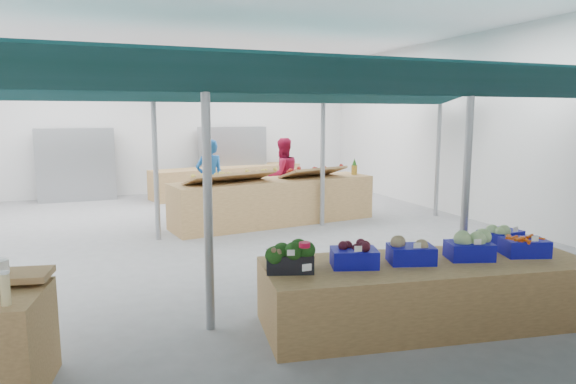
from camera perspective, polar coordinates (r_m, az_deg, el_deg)
name	(u,v)px	position (r m, az deg, el deg)	size (l,w,h in m)	color
floor	(215,241)	(9.99, -8.10, -5.36)	(13.00, 13.00, 0.00)	slate
hall	(196,103)	(11.11, -10.14, 9.75)	(13.00, 13.00, 13.00)	silver
pole_grid	(284,151)	(8.26, -0.46, 4.54)	(10.00, 4.60, 3.00)	gray
awnings	(284,90)	(8.25, -0.47, 11.26)	(9.50, 7.08, 0.30)	#0B2F2F
back_shelving_left	(76,165)	(15.51, -22.45, 2.79)	(2.00, 0.50, 2.00)	#B23F33
back_shelving_right	(233,160)	(16.07, -6.19, 3.58)	(2.00, 0.50, 2.00)	#B23F33
veg_counter	(426,292)	(6.25, 15.10, -10.70)	(3.76, 1.25, 0.73)	brown
fruit_counter	(275,201)	(11.36, -1.48, -1.05)	(4.59, 1.09, 0.98)	brown
far_counter	(228,181)	(15.56, -6.67, 1.26)	(4.68, 0.94, 0.84)	brown
crate_stack	(544,279)	(7.37, 26.59, -8.63)	(0.55, 0.39, 0.66)	#0D0E95
vendor_left	(210,179)	(12.01, -8.68, 1.44)	(0.67, 0.44, 1.84)	#1957A5
vendor_right	(282,176)	(12.53, -0.62, 1.83)	(0.89, 0.70, 1.84)	#B0153D
crate_broccoli	(290,256)	(5.55, 0.18, -7.17)	(0.58, 0.49, 0.35)	black
crate_beets	(354,255)	(5.75, 7.36, -6.94)	(0.58, 0.49, 0.29)	#0D0E95
crate_celeriac	(411,250)	(6.01, 13.51, -6.33)	(0.58, 0.49, 0.31)	#0D0E95
crate_cabbage	(469,246)	(6.35, 19.50, -5.65)	(0.58, 0.49, 0.35)	#0D0E95
crate_carrots	(524,246)	(6.77, 24.78, -5.50)	(0.58, 0.49, 0.29)	#0D0E95
sparrow	(277,252)	(5.37, -1.25, -6.73)	(0.12, 0.09, 0.11)	brown
pole_ribbon	(305,247)	(5.19, 1.88, -6.12)	(0.12, 0.12, 0.28)	#AC0B2B
apple_heap_yellow	(230,175)	(10.71, -6.41, 1.86)	(2.02, 1.18, 0.27)	#997247
apple_heap_red	(313,170)	(11.63, 2.82, 2.44)	(1.63, 1.07, 0.27)	#997247
pineapple	(354,167)	(12.27, 7.38, 2.78)	(0.14, 0.14, 0.39)	#8C6019
crate_extra	(500,234)	(7.13, 22.53, -4.37)	(0.54, 0.43, 0.32)	#0D0E95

